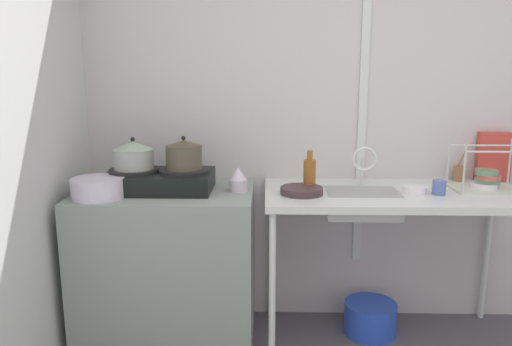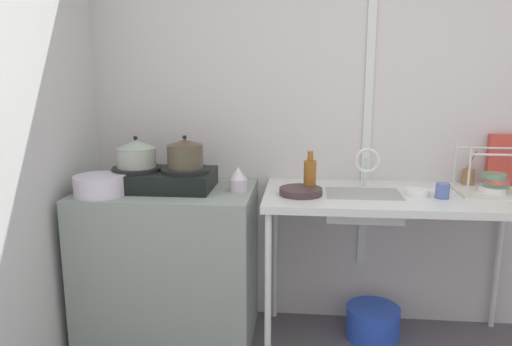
{
  "view_description": "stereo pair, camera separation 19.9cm",
  "coord_description": "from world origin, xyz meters",
  "px_view_note": "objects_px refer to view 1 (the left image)",
  "views": [
    {
      "loc": [
        -0.78,
        -1.21,
        1.56
      ],
      "look_at": [
        -0.83,
        1.43,
        1.02
      ],
      "focal_mm": 33.91,
      "sensor_mm": 36.0,
      "label": 1
    },
    {
      "loc": [
        -0.58,
        -1.2,
        1.56
      ],
      "look_at": [
        -0.83,
        1.43,
        1.02
      ],
      "focal_mm": 33.91,
      "sensor_mm": 36.0,
      "label": 2
    }
  ],
  "objects_px": {
    "frying_pan": "(302,191)",
    "utensil_jar": "(459,173)",
    "pot_on_right_burner": "(184,155)",
    "dish_rack": "(486,181)",
    "stove": "(160,180)",
    "cereal_box": "(494,157)",
    "pot_on_left_burner": "(133,155)",
    "pot_beside_stove": "(98,188)",
    "bottle_by_sink": "(309,174)",
    "small_bowl_on_drainboard": "(415,190)",
    "cup_by_rack": "(439,187)",
    "bucket_on_floor": "(370,318)",
    "sink_basin": "(362,203)",
    "percolator": "(238,180)",
    "faucet": "(364,161)"
  },
  "relations": [
    {
      "from": "pot_on_left_burner",
      "to": "bottle_by_sink",
      "type": "distance_m",
      "value": 0.99
    },
    {
      "from": "pot_beside_stove",
      "to": "bottle_by_sink",
      "type": "relative_size",
      "value": 1.23
    },
    {
      "from": "cup_by_rack",
      "to": "bottle_by_sink",
      "type": "bearing_deg",
      "value": 172.75
    },
    {
      "from": "sink_basin",
      "to": "small_bowl_on_drainboard",
      "type": "distance_m",
      "value": 0.3
    },
    {
      "from": "dish_rack",
      "to": "pot_beside_stove",
      "type": "bearing_deg",
      "value": -174.15
    },
    {
      "from": "stove",
      "to": "dish_rack",
      "type": "xyz_separation_m",
      "value": [
        1.85,
        0.04,
        -0.01
      ]
    },
    {
      "from": "percolator",
      "to": "small_bowl_on_drainboard",
      "type": "xyz_separation_m",
      "value": [
        0.98,
        -0.02,
        -0.05
      ]
    },
    {
      "from": "pot_beside_stove",
      "to": "sink_basin",
      "type": "xyz_separation_m",
      "value": [
        1.43,
        0.17,
        -0.12
      ]
    },
    {
      "from": "faucet",
      "to": "dish_rack",
      "type": "distance_m",
      "value": 0.69
    },
    {
      "from": "small_bowl_on_drainboard",
      "to": "utensil_jar",
      "type": "xyz_separation_m",
      "value": [
        0.36,
        0.31,
        0.03
      ]
    },
    {
      "from": "pot_beside_stove",
      "to": "percolator",
      "type": "distance_m",
      "value": 0.75
    },
    {
      "from": "percolator",
      "to": "frying_pan",
      "type": "distance_m",
      "value": 0.36
    },
    {
      "from": "stove",
      "to": "bottle_by_sink",
      "type": "xyz_separation_m",
      "value": [
        0.84,
        0.02,
        0.03
      ]
    },
    {
      "from": "dish_rack",
      "to": "cup_by_rack",
      "type": "xyz_separation_m",
      "value": [
        -0.31,
        -0.12,
        -0.01
      ]
    },
    {
      "from": "sink_basin",
      "to": "pot_on_right_burner",
      "type": "bearing_deg",
      "value": 179.62
    },
    {
      "from": "pot_beside_stove",
      "to": "frying_pan",
      "type": "xyz_separation_m",
      "value": [
        1.09,
        0.1,
        -0.03
      ]
    },
    {
      "from": "cup_by_rack",
      "to": "bucket_on_floor",
      "type": "relative_size",
      "value": 0.26
    },
    {
      "from": "faucet",
      "to": "cup_by_rack",
      "type": "height_order",
      "value": "faucet"
    },
    {
      "from": "percolator",
      "to": "utensil_jar",
      "type": "relative_size",
      "value": 0.65
    },
    {
      "from": "cup_by_rack",
      "to": "cereal_box",
      "type": "height_order",
      "value": "cereal_box"
    },
    {
      "from": "frying_pan",
      "to": "pot_beside_stove",
      "type": "bearing_deg",
      "value": -174.51
    },
    {
      "from": "stove",
      "to": "dish_rack",
      "type": "height_order",
      "value": "dish_rack"
    },
    {
      "from": "faucet",
      "to": "dish_rack",
      "type": "bearing_deg",
      "value": -5.67
    },
    {
      "from": "pot_on_right_burner",
      "to": "dish_rack",
      "type": "distance_m",
      "value": 1.71
    },
    {
      "from": "percolator",
      "to": "sink_basin",
      "type": "height_order",
      "value": "percolator"
    },
    {
      "from": "pot_on_right_burner",
      "to": "bucket_on_floor",
      "type": "height_order",
      "value": "pot_on_right_burner"
    },
    {
      "from": "sink_basin",
      "to": "small_bowl_on_drainboard",
      "type": "height_order",
      "value": "small_bowl_on_drainboard"
    },
    {
      "from": "pot_on_left_burner",
      "to": "bucket_on_floor",
      "type": "height_order",
      "value": "pot_on_left_burner"
    },
    {
      "from": "pot_on_right_burner",
      "to": "bottle_by_sink",
      "type": "xyz_separation_m",
      "value": [
        0.7,
        0.02,
        -0.11
      ]
    },
    {
      "from": "dish_rack",
      "to": "utensil_jar",
      "type": "relative_size",
      "value": 1.8
    },
    {
      "from": "frying_pan",
      "to": "bucket_on_floor",
      "type": "height_order",
      "value": "frying_pan"
    },
    {
      "from": "pot_beside_stove",
      "to": "sink_basin",
      "type": "distance_m",
      "value": 1.44
    },
    {
      "from": "pot_on_left_burner",
      "to": "small_bowl_on_drainboard",
      "type": "relative_size",
      "value": 1.84
    },
    {
      "from": "small_bowl_on_drainboard",
      "to": "pot_on_right_burner",
      "type": "bearing_deg",
      "value": 178.6
    },
    {
      "from": "small_bowl_on_drainboard",
      "to": "utensil_jar",
      "type": "bearing_deg",
      "value": 40.65
    },
    {
      "from": "bucket_on_floor",
      "to": "faucet",
      "type": "bearing_deg",
      "value": 159.88
    },
    {
      "from": "frying_pan",
      "to": "utensil_jar",
      "type": "height_order",
      "value": "utensil_jar"
    },
    {
      "from": "cereal_box",
      "to": "utensil_jar",
      "type": "xyz_separation_m",
      "value": [
        -0.2,
        -0.01,
        -0.1
      ]
    },
    {
      "from": "bucket_on_floor",
      "to": "utensil_jar",
      "type": "bearing_deg",
      "value": 19.56
    },
    {
      "from": "bottle_by_sink",
      "to": "stove",
      "type": "bearing_deg",
      "value": -178.82
    },
    {
      "from": "faucet",
      "to": "pot_on_right_burner",
      "type": "bearing_deg",
      "value": -173.75
    },
    {
      "from": "bottle_by_sink",
      "to": "cereal_box",
      "type": "bearing_deg",
      "value": 13.1
    },
    {
      "from": "cup_by_rack",
      "to": "pot_on_right_burner",
      "type": "bearing_deg",
      "value": 177.08
    },
    {
      "from": "dish_rack",
      "to": "small_bowl_on_drainboard",
      "type": "distance_m",
      "value": 0.43
    },
    {
      "from": "pot_on_left_burner",
      "to": "percolator",
      "type": "bearing_deg",
      "value": -1.42
    },
    {
      "from": "cereal_box",
      "to": "pot_on_left_burner",
      "type": "bearing_deg",
      "value": -167.11
    },
    {
      "from": "stove",
      "to": "small_bowl_on_drainboard",
      "type": "xyz_separation_m",
      "value": [
        1.42,
        -0.03,
        -0.04
      ]
    },
    {
      "from": "pot_beside_stove",
      "to": "bottle_by_sink",
      "type": "bearing_deg",
      "value": 9.57
    },
    {
      "from": "pot_on_right_burner",
      "to": "pot_beside_stove",
      "type": "distance_m",
      "value": 0.49
    },
    {
      "from": "pot_beside_stove",
      "to": "faucet",
      "type": "distance_m",
      "value": 1.49
    }
  ]
}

